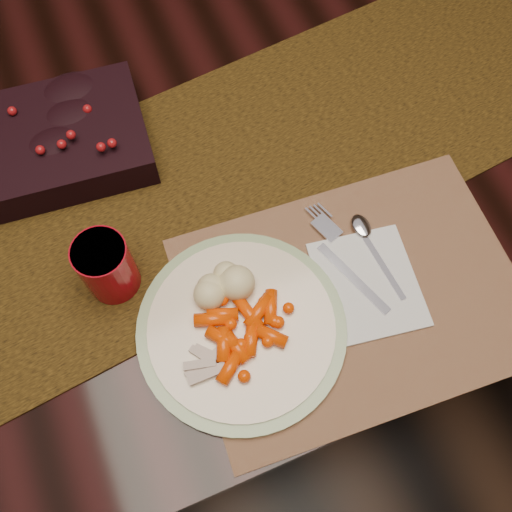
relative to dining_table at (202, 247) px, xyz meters
name	(u,v)px	position (x,y,z in m)	size (l,w,h in m)	color
floor	(214,304)	(0.00, 0.00, -0.38)	(5.00, 5.00, 0.00)	black
dining_table	(202,247)	(0.00, 0.00, 0.00)	(1.80, 1.00, 0.75)	black
table_runner	(170,200)	(-0.05, -0.09, 0.38)	(1.88, 0.39, 0.00)	#3C280F
centerpiece	(17,148)	(-0.24, 0.07, 0.42)	(0.39, 0.20, 0.08)	black
placemat_main	(355,297)	(0.14, -0.33, 0.38)	(0.47, 0.34, 0.00)	brown
dinner_plate	(242,329)	(-0.03, -0.32, 0.39)	(0.29, 0.29, 0.02)	beige
baby_carrots	(251,328)	(-0.02, -0.33, 0.40)	(0.12, 0.10, 0.02)	#E33B00
mashed_potatoes	(222,283)	(-0.03, -0.26, 0.42)	(0.09, 0.07, 0.05)	tan
turkey_shreds	(210,361)	(-0.08, -0.35, 0.40)	(0.07, 0.06, 0.02)	tan
napkin	(368,284)	(0.16, -0.33, 0.38)	(0.14, 0.16, 0.01)	silver
fork	(346,265)	(0.15, -0.29, 0.39)	(0.03, 0.17, 0.00)	#B9B9B9
spoon	(377,254)	(0.20, -0.29, 0.39)	(0.03, 0.13, 0.00)	silver
red_cup	(107,267)	(-0.17, -0.18, 0.43)	(0.07, 0.07, 0.10)	maroon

